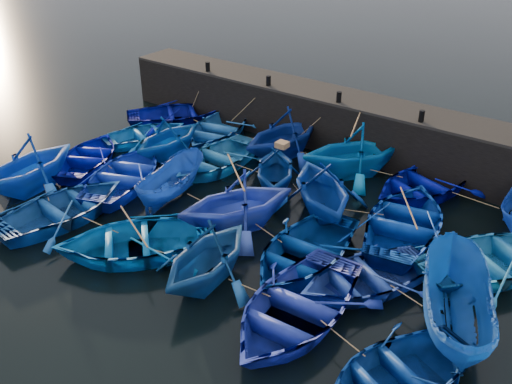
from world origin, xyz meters
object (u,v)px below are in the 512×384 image
Objects in this scene: boat_8 at (216,158)px; wooden_crate at (282,145)px; boat_20 at (28,164)px; boat_0 at (177,114)px; boat_13 at (89,156)px.

wooden_crate reaches higher than boat_8.
wooden_crate is (8.59, 6.26, 0.95)m from boat_20.
boat_20 reaches higher than boat_0.
boat_13 is at bearing 133.72° from boat_0.
wooden_crate is (8.49, 3.27, 1.70)m from boat_13.
boat_8 is at bearing 44.79° from boat_20.
boat_13 is (0.36, -6.22, -0.06)m from boat_0.
boat_20 is at bearing -127.90° from boat_8.
boat_0 is 6.00m from boat_8.
wooden_crate is at bearing 173.67° from boat_13.
boat_8 is (5.22, -2.96, -0.02)m from boat_0.
boat_13 is 10.10× the size of wooden_crate.
boat_8 is at bearing -169.10° from boat_0.
boat_0 is at bearing 150.99° from boat_8.
boat_13 is (-4.86, -3.27, -0.05)m from boat_8.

